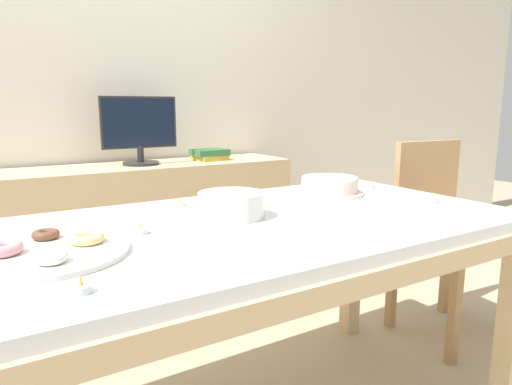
{
  "coord_description": "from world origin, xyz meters",
  "views": [
    {
      "loc": [
        -0.71,
        -1.17,
        1.11
      ],
      "look_at": [
        0.08,
        0.11,
        0.82
      ],
      "focal_mm": 32.0,
      "sensor_mm": 36.0,
      "label": 1
    }
  ],
  "objects_px": {
    "pastry_platter": "(46,251)",
    "plate_stack": "(231,205)",
    "tealight_right_edge": "(140,230)",
    "tealight_centre": "(370,186)",
    "tealight_left_edge": "(180,204)",
    "cake_chocolate_round": "(330,186)",
    "tealight_near_front": "(81,288)",
    "computer_monitor": "(140,131)",
    "book_stack": "(210,154)",
    "tealight_near_cakes": "(433,200)",
    "chair": "(442,228)"
  },
  "relations": [
    {
      "from": "cake_chocolate_round",
      "to": "tealight_centre",
      "type": "relative_size",
      "value": 6.62
    },
    {
      "from": "tealight_right_edge",
      "to": "tealight_centre",
      "type": "xyz_separation_m",
      "value": [
        1.06,
        0.19,
        0.0
      ]
    },
    {
      "from": "cake_chocolate_round",
      "to": "tealight_left_edge",
      "type": "distance_m",
      "value": 0.6
    },
    {
      "from": "pastry_platter",
      "to": "tealight_centre",
      "type": "bearing_deg",
      "value": 10.97
    },
    {
      "from": "tealight_right_edge",
      "to": "tealight_near_cakes",
      "type": "xyz_separation_m",
      "value": [
        1.04,
        -0.15,
        0.0
      ]
    },
    {
      "from": "plate_stack",
      "to": "tealight_near_front",
      "type": "bearing_deg",
      "value": -144.42
    },
    {
      "from": "computer_monitor",
      "to": "tealight_right_edge",
      "type": "relative_size",
      "value": 10.6
    },
    {
      "from": "tealight_near_front",
      "to": "tealight_near_cakes",
      "type": "relative_size",
      "value": 1.0
    },
    {
      "from": "computer_monitor",
      "to": "tealight_near_cakes",
      "type": "distance_m",
      "value": 1.6
    },
    {
      "from": "book_stack",
      "to": "tealight_left_edge",
      "type": "distance_m",
      "value": 1.22
    },
    {
      "from": "book_stack",
      "to": "pastry_platter",
      "type": "bearing_deg",
      "value": -128.45
    },
    {
      "from": "plate_stack",
      "to": "tealight_right_edge",
      "type": "relative_size",
      "value": 5.25
    },
    {
      "from": "pastry_platter",
      "to": "tealight_right_edge",
      "type": "distance_m",
      "value": 0.26
    },
    {
      "from": "tealight_left_edge",
      "to": "cake_chocolate_round",
      "type": "bearing_deg",
      "value": -10.07
    },
    {
      "from": "pastry_platter",
      "to": "plate_stack",
      "type": "distance_m",
      "value": 0.56
    },
    {
      "from": "pastry_platter",
      "to": "tealight_near_front",
      "type": "distance_m",
      "value": 0.27
    },
    {
      "from": "pastry_platter",
      "to": "tealight_right_edge",
      "type": "height_order",
      "value": "pastry_platter"
    },
    {
      "from": "pastry_platter",
      "to": "plate_stack",
      "type": "relative_size",
      "value": 1.8
    },
    {
      "from": "computer_monitor",
      "to": "tealight_left_edge",
      "type": "xyz_separation_m",
      "value": [
        -0.2,
        -1.05,
        -0.2
      ]
    },
    {
      "from": "cake_chocolate_round",
      "to": "pastry_platter",
      "type": "relative_size",
      "value": 0.7
    },
    {
      "from": "tealight_left_edge",
      "to": "tealight_right_edge",
      "type": "bearing_deg",
      "value": -130.2
    },
    {
      "from": "tealight_near_cakes",
      "to": "chair",
      "type": "bearing_deg",
      "value": 31.63
    },
    {
      "from": "cake_chocolate_round",
      "to": "pastry_platter",
      "type": "xyz_separation_m",
      "value": [
        -1.06,
        -0.23,
        -0.02
      ]
    },
    {
      "from": "book_stack",
      "to": "tealight_near_cakes",
      "type": "height_order",
      "value": "book_stack"
    },
    {
      "from": "tealight_near_front",
      "to": "tealight_right_edge",
      "type": "relative_size",
      "value": 1.0
    },
    {
      "from": "book_stack",
      "to": "tealight_near_cakes",
      "type": "xyz_separation_m",
      "value": [
        0.19,
        -1.46,
        -0.05
      ]
    },
    {
      "from": "computer_monitor",
      "to": "tealight_near_cakes",
      "type": "bearing_deg",
      "value": -67.2
    },
    {
      "from": "tealight_centre",
      "to": "book_stack",
      "type": "bearing_deg",
      "value": 100.51
    },
    {
      "from": "cake_chocolate_round",
      "to": "pastry_platter",
      "type": "height_order",
      "value": "cake_chocolate_round"
    },
    {
      "from": "tealight_centre",
      "to": "tealight_near_front",
      "type": "bearing_deg",
      "value": -157.69
    },
    {
      "from": "chair",
      "to": "plate_stack",
      "type": "relative_size",
      "value": 4.48
    },
    {
      "from": "cake_chocolate_round",
      "to": "tealight_right_edge",
      "type": "distance_m",
      "value": 0.83
    },
    {
      "from": "tealight_near_front",
      "to": "computer_monitor",
      "type": "bearing_deg",
      "value": 68.69
    },
    {
      "from": "plate_stack",
      "to": "tealight_right_edge",
      "type": "xyz_separation_m",
      "value": [
        -0.3,
        -0.04,
        -0.03
      ]
    },
    {
      "from": "chair",
      "to": "pastry_platter",
      "type": "xyz_separation_m",
      "value": [
        -1.78,
        -0.22,
        0.25
      ]
    },
    {
      "from": "pastry_platter",
      "to": "tealight_near_cakes",
      "type": "relative_size",
      "value": 9.47
    },
    {
      "from": "chair",
      "to": "cake_chocolate_round",
      "type": "height_order",
      "value": "chair"
    },
    {
      "from": "tealight_right_edge",
      "to": "tealight_centre",
      "type": "bearing_deg",
      "value": 10.03
    },
    {
      "from": "chair",
      "to": "tealight_near_front",
      "type": "height_order",
      "value": "chair"
    },
    {
      "from": "computer_monitor",
      "to": "book_stack",
      "type": "height_order",
      "value": "computer_monitor"
    },
    {
      "from": "plate_stack",
      "to": "book_stack",
      "type": "bearing_deg",
      "value": 66.84
    },
    {
      "from": "tealight_near_front",
      "to": "book_stack",
      "type": "bearing_deg",
      "value": 57.06
    },
    {
      "from": "book_stack",
      "to": "tealight_left_edge",
      "type": "xyz_separation_m",
      "value": [
        -0.62,
        -1.05,
        -0.05
      ]
    },
    {
      "from": "cake_chocolate_round",
      "to": "tealight_centre",
      "type": "distance_m",
      "value": 0.25
    },
    {
      "from": "chair",
      "to": "tealight_centre",
      "type": "relative_size",
      "value": 23.5
    },
    {
      "from": "chair",
      "to": "cake_chocolate_round",
      "type": "relative_size",
      "value": 3.55
    },
    {
      "from": "pastry_platter",
      "to": "chair",
      "type": "bearing_deg",
      "value": 7.15
    },
    {
      "from": "computer_monitor",
      "to": "tealight_near_front",
      "type": "xyz_separation_m",
      "value": [
        -0.65,
        -1.65,
        -0.2
      ]
    },
    {
      "from": "book_stack",
      "to": "computer_monitor",
      "type": "bearing_deg",
      "value": -179.81
    },
    {
      "from": "chair",
      "to": "tealight_near_cakes",
      "type": "xyz_separation_m",
      "value": [
        -0.49,
        -0.3,
        0.25
      ]
    }
  ]
}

